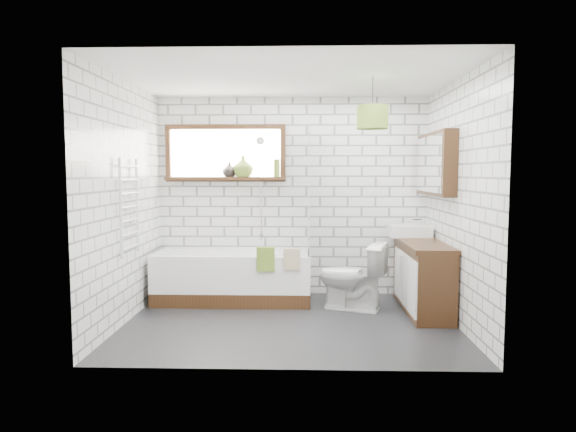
{
  "coord_description": "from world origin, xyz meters",
  "views": [
    {
      "loc": [
        0.14,
        -5.23,
        1.55
      ],
      "look_at": [
        -0.03,
        0.25,
        1.09
      ],
      "focal_mm": 32.0,
      "sensor_mm": 36.0,
      "label": 1
    }
  ],
  "objects_px": {
    "basin": "(409,230)",
    "toilet": "(352,276)",
    "bathtub": "(234,276)",
    "pendant": "(372,117)",
    "vanity": "(422,276)"
  },
  "relations": [
    {
      "from": "vanity",
      "to": "basin",
      "type": "height_order",
      "value": "basin"
    },
    {
      "from": "vanity",
      "to": "toilet",
      "type": "height_order",
      "value": "vanity"
    },
    {
      "from": "bathtub",
      "to": "basin",
      "type": "bearing_deg",
      "value": 2.76
    },
    {
      "from": "pendant",
      "to": "vanity",
      "type": "bearing_deg",
      "value": 40.8
    },
    {
      "from": "vanity",
      "to": "pendant",
      "type": "xyz_separation_m",
      "value": [
        -0.66,
        -0.57,
        1.71
      ]
    },
    {
      "from": "bathtub",
      "to": "pendant",
      "type": "relative_size",
      "value": 5.95
    },
    {
      "from": "bathtub",
      "to": "toilet",
      "type": "relative_size",
      "value": 2.42
    },
    {
      "from": "pendant",
      "to": "toilet",
      "type": "bearing_deg",
      "value": 102.25
    },
    {
      "from": "basin",
      "to": "toilet",
      "type": "distance_m",
      "value": 0.99
    },
    {
      "from": "basin",
      "to": "pendant",
      "type": "relative_size",
      "value": 1.57
    },
    {
      "from": "basin",
      "to": "pendant",
      "type": "height_order",
      "value": "pendant"
    },
    {
      "from": "vanity",
      "to": "toilet",
      "type": "bearing_deg",
      "value": 177.89
    },
    {
      "from": "basin",
      "to": "pendant",
      "type": "bearing_deg",
      "value": -119.28
    },
    {
      "from": "vanity",
      "to": "basin",
      "type": "distance_m",
      "value": 0.68
    },
    {
      "from": "bathtub",
      "to": "basin",
      "type": "relative_size",
      "value": 3.8
    }
  ]
}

